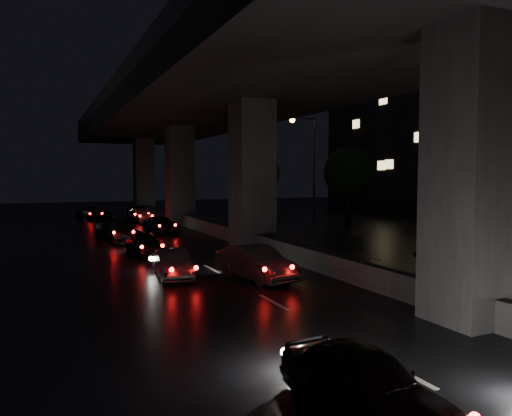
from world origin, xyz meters
TOP-DOWN VIEW (x-y plane):
  - ground at (0.00, 0.00)m, footprint 120.00×120.00m
  - viaduct at (0.00, 5.00)m, footprint 12.00×80.00m
  - median_barrier at (0.00, 5.00)m, footprint 0.45×70.00m
  - building_right_far at (27.00, 20.00)m, footprint 12.00×22.00m
  - tree_c at (11.00, 12.00)m, footprint 3.80×3.80m
  - tree_d at (11.00, 28.00)m, footprint 3.80×3.80m
  - streetlight_far at (10.97, 18.00)m, footprint 2.52×0.44m
  - car_0 at (-5.88, -13.34)m, footprint 1.71×3.60m
  - car_3 at (2.70, -8.15)m, footprint 2.89×4.83m
  - car_4 at (-5.97, -1.10)m, footprint 1.44×3.38m
  - car_5 at (-3.10, -2.63)m, footprint 2.09×4.07m
  - car_6 at (-5.87, 4.83)m, footprint 1.58×3.47m
  - car_7 at (-6.28, 10.78)m, footprint 2.69×4.75m
  - car_8 at (-3.02, 13.77)m, footprint 2.11×3.88m
  - car_9 at (-2.67, 22.43)m, footprint 1.70×3.75m
  - car_10 at (-2.84, 23.53)m, footprint 2.79×5.06m
  - car_11 at (-6.12, 26.66)m, footprint 3.02×4.67m
  - car_12 at (2.53, 28.71)m, footprint 1.73×3.42m

SIDE VIEW (x-z plane):
  - ground at x=0.00m, z-range 0.00..0.00m
  - median_barrier at x=0.00m, z-range 0.00..0.85m
  - car_4 at x=-5.97m, z-range 0.00..1.08m
  - car_12 at x=2.53m, z-range 0.00..1.12m
  - car_6 at x=-5.87m, z-range 0.00..1.16m
  - car_0 at x=-5.88m, z-range 0.00..1.19m
  - car_9 at x=-2.67m, z-range 0.00..1.19m
  - car_11 at x=-6.12m, z-range 0.00..1.20m
  - car_8 at x=-3.02m, z-range 0.00..1.25m
  - car_5 at x=-3.10m, z-range 0.00..1.28m
  - car_7 at x=-6.28m, z-range 0.00..1.30m
  - car_3 at x=2.70m, z-range 0.00..1.31m
  - car_10 at x=-2.84m, z-range 0.00..1.34m
  - tree_c at x=11.00m, z-range 1.13..7.26m
  - tree_d at x=11.00m, z-range 1.13..7.26m
  - streetlight_far at x=10.97m, z-range 1.16..10.16m
  - building_right_far at x=27.00m, z-range 0.00..15.00m
  - viaduct at x=0.00m, z-range 3.09..13.59m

